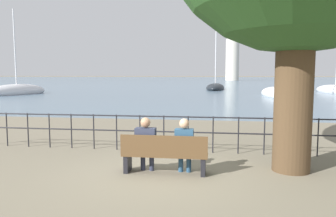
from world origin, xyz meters
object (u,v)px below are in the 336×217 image
Objects in this scene: park_bench at (164,155)px; sailboat_3 at (17,91)px; sailboat_1 at (278,93)px; sailboat_4 at (336,90)px; sailboat_0 at (215,88)px; harbor_lighthouse at (232,57)px; seated_person_left at (146,142)px; seated_person_right at (184,143)px.

sailboat_3 is (-20.80, 26.61, -0.07)m from park_bench.
sailboat_1 reaches higher than sailboat_3.
sailboat_4 is at bearing 29.93° from sailboat_3.
park_bench is 42.14m from sailboat_0.
seated_person_left is at bearing -93.77° from harbor_lighthouse.
sailboat_0 reaches higher than seated_person_right.
seated_person_right is 33.98m from sailboat_3.
sailboat_0 is at bearing 138.41° from sailboat_4.
sailboat_1 is at bearing 73.80° from seated_person_left.
sailboat_3 is at bearing -140.46° from sailboat_0.
park_bench is 118.32m from harbor_lighthouse.
sailboat_1 reaches higher than sailboat_4.
sailboat_0 is (1.14, 42.13, -0.14)m from park_bench.
harbor_lighthouse is at bearing 89.60° from sailboat_0.
sailboat_3 reaches higher than sailboat_0.
park_bench is 0.23× the size of sailboat_4.
seated_person_right is 0.13× the size of sailboat_0.
seated_person_left is 38.46m from sailboat_4.
sailboat_1 is 91.30m from harbor_lighthouse.
harbor_lighthouse is (7.31, 117.81, 8.26)m from park_bench.
sailboat_3 is at bearing 177.60° from sailboat_4.
seated_person_right is 42.06m from sailboat_0.
seated_person_left is at bearing -179.88° from seated_person_right.
seated_person_left is 0.07× the size of harbor_lighthouse.
seated_person_right is 0.10× the size of sailboat_1.
harbor_lighthouse is (-8.27, 82.77, 8.38)m from sailboat_4.
seated_person_left reaches higher than seated_person_right.
sailboat_4 is at bearing 66.03° from park_bench.
harbor_lighthouse is at bearing 86.45° from park_bench.
harbor_lighthouse is (7.75, 117.73, 8.00)m from seated_person_left.
sailboat_3 is at bearing 128.01° from park_bench.
seated_person_left is 0.14× the size of sailboat_0.
sailboat_1 reaches higher than seated_person_left.
seated_person_left is at bearing -87.88° from sailboat_0.
sailboat_0 is at bearing 87.86° from seated_person_left.
park_bench is 0.20× the size of sailboat_3.
sailboat_0 is 76.40m from harbor_lighthouse.
sailboat_1 is at bearing -63.55° from sailboat_0.
sailboat_4 is at bearing -21.88° from sailboat_0.
sailboat_0 is (0.70, 42.05, -0.40)m from seated_person_right.
sailboat_4 is (16.02, 34.96, -0.38)m from seated_person_left.
harbor_lighthouse reaches higher than park_bench.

